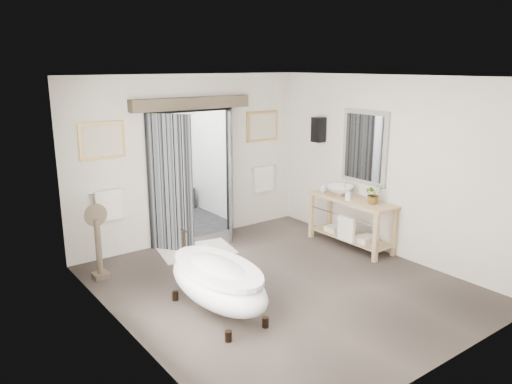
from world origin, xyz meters
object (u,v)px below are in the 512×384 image
(rug, at_px, (197,250))
(basin, at_px, (340,190))
(vanity, at_px, (351,218))
(clawfoot_tub, at_px, (217,281))

(rug, relative_size, basin, 2.53)
(vanity, distance_m, basin, 0.52)
(clawfoot_tub, xyz_separation_m, vanity, (3.11, 0.66, 0.07))
(vanity, bearing_deg, clawfoot_tub, -168.07)
(rug, bearing_deg, clawfoot_tub, -113.16)
(basin, bearing_deg, rug, 141.66)
(basin, bearing_deg, clawfoot_tub, -175.68)
(vanity, xyz_separation_m, basin, (0.02, 0.31, 0.43))
(rug, xyz_separation_m, basin, (2.26, -1.08, 0.92))
(clawfoot_tub, bearing_deg, rug, 66.84)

